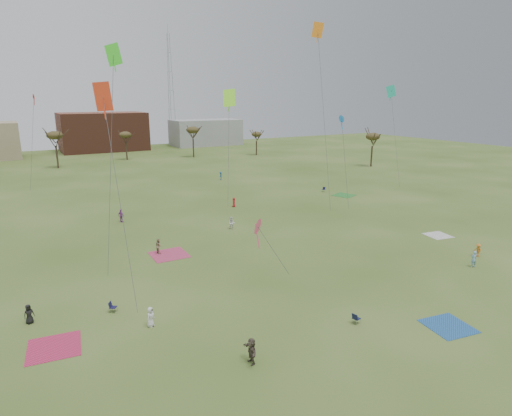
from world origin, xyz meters
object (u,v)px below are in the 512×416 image
camp_chair_center (356,320)px  radio_tower (171,90)px  flyer_near_left (151,317)px  camp_chair_right (323,190)px  camp_chair_left (113,309)px

camp_chair_center → radio_tower: radio_tower is taller
flyer_near_left → radio_tower: bearing=31.0°
radio_tower → camp_chair_right: bearing=-91.8°
camp_chair_right → radio_tower: (2.91, 90.50, 18.95)m
flyer_near_left → camp_chair_right: 51.43m
camp_chair_left → camp_chair_right: bearing=-23.8°
camp_chair_right → radio_tower: 92.51m
camp_chair_left → camp_chair_center: (15.67, -11.05, 0.00)m
camp_chair_right → radio_tower: size_ratio=0.02×
flyer_near_left → camp_chair_left: size_ratio=1.80×
flyer_near_left → camp_chair_left: 4.23m
camp_chair_left → camp_chair_center: bearing=-91.3°
flyer_near_left → camp_chair_center: 15.54m
camp_chair_left → camp_chair_right: 50.97m
flyer_near_left → radio_tower: (43.96, 121.48, 18.43)m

